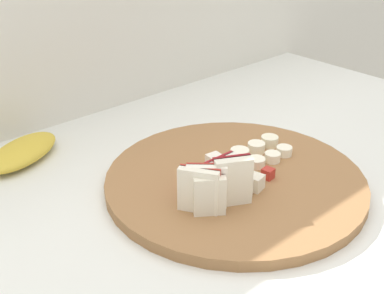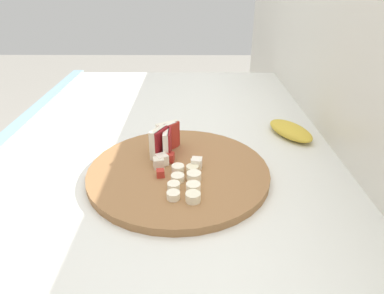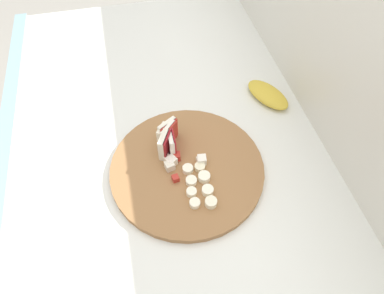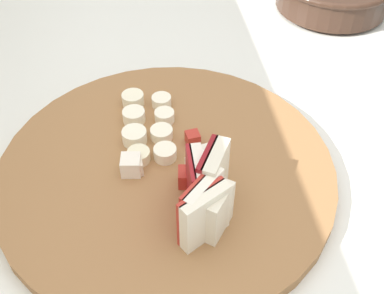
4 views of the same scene
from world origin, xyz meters
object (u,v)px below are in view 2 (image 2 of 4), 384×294
at_px(banana_peel, 290,130).
at_px(apple_dice_pile, 171,162).
at_px(cutting_board, 179,172).
at_px(apple_wedge_fan, 165,139).
at_px(banana_slice_rows, 186,182).

bearing_deg(banana_peel, apple_dice_pile, -58.42).
bearing_deg(apple_dice_pile, banana_peel, 121.58).
bearing_deg(banana_peel, cutting_board, -55.54).
distance_m(cutting_board, apple_wedge_fan, 0.08).
distance_m(apple_wedge_fan, banana_peel, 0.31).
xyz_separation_m(banana_slice_rows, banana_peel, (-0.24, 0.25, -0.01)).
bearing_deg(apple_dice_pile, cutting_board, 54.59).
xyz_separation_m(cutting_board, apple_dice_pile, (-0.01, -0.01, 0.02)).
relative_size(apple_wedge_fan, banana_slice_rows, 0.74).
distance_m(cutting_board, apple_dice_pile, 0.02).
xyz_separation_m(cutting_board, banana_peel, (-0.18, 0.26, 0.01)).
distance_m(cutting_board, banana_peel, 0.32).
bearing_deg(apple_wedge_fan, banana_slice_rows, 20.05).
relative_size(banana_slice_rows, banana_peel, 0.88).
height_order(cutting_board, banana_peel, banana_peel).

